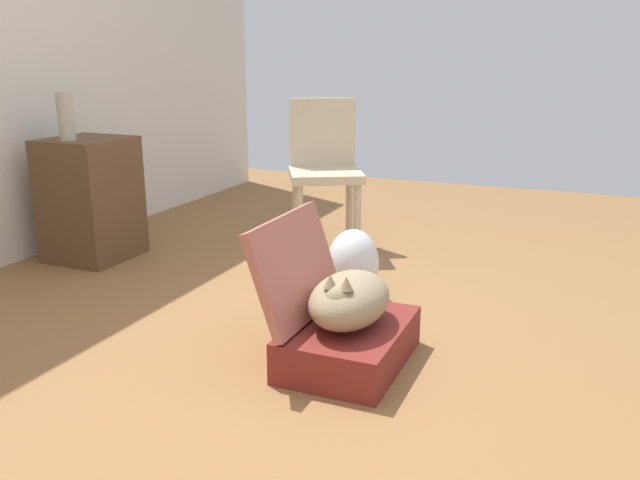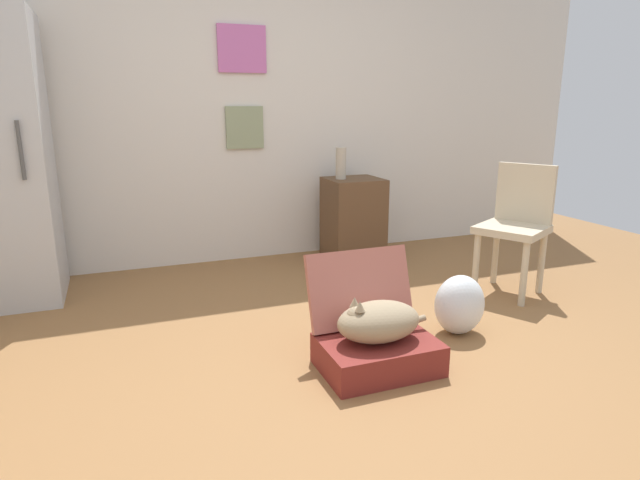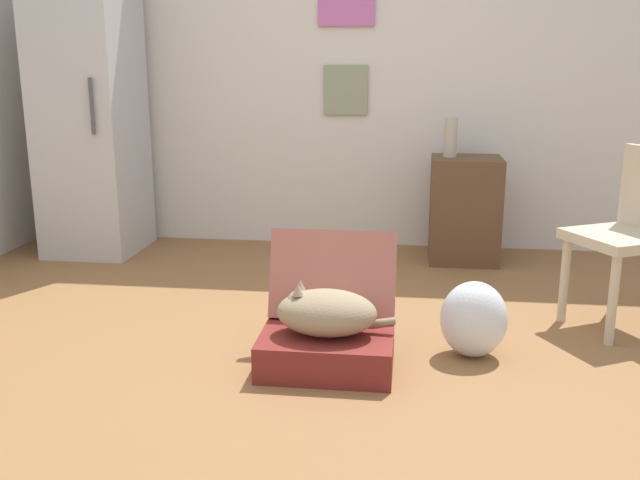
{
  "view_description": "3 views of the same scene",
  "coord_description": "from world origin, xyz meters",
  "px_view_note": "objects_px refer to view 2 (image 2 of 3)",
  "views": [
    {
      "loc": [
        -2.1,
        -0.78,
        1.13
      ],
      "look_at": [
        0.17,
        0.19,
        0.43
      ],
      "focal_mm": 36.74,
      "sensor_mm": 36.0,
      "label": 1
    },
    {
      "loc": [
        -1.09,
        -2.14,
        1.29
      ],
      "look_at": [
        -0.04,
        0.59,
        0.54
      ],
      "focal_mm": 29.81,
      "sensor_mm": 36.0,
      "label": 2
    },
    {
      "loc": [
        0.37,
        -2.77,
        1.28
      ],
      "look_at": [
        -0.02,
        0.31,
        0.5
      ],
      "focal_mm": 39.34,
      "sensor_mm": 36.0,
      "label": 3
    }
  ],
  "objects_px": {
    "refrigerator": "(0,162)",
    "chair": "(516,223)",
    "plastic_bag_white": "(459,305)",
    "side_table": "(353,219)",
    "vase_tall": "(341,163)",
    "suitcase_base": "(378,354)",
    "cat": "(378,321)"
  },
  "relations": [
    {
      "from": "suitcase_base",
      "to": "vase_tall",
      "type": "relative_size",
      "value": 2.22
    },
    {
      "from": "refrigerator",
      "to": "chair",
      "type": "bearing_deg",
      "value": -18.79
    },
    {
      "from": "chair",
      "to": "suitcase_base",
      "type": "bearing_deg",
      "value": -92.25
    },
    {
      "from": "suitcase_base",
      "to": "side_table",
      "type": "relative_size",
      "value": 0.82
    },
    {
      "from": "cat",
      "to": "side_table",
      "type": "height_order",
      "value": "side_table"
    },
    {
      "from": "suitcase_base",
      "to": "cat",
      "type": "height_order",
      "value": "cat"
    },
    {
      "from": "vase_tall",
      "to": "chair",
      "type": "relative_size",
      "value": 0.29
    },
    {
      "from": "vase_tall",
      "to": "plastic_bag_white",
      "type": "bearing_deg",
      "value": -88.38
    },
    {
      "from": "plastic_bag_white",
      "to": "cat",
      "type": "bearing_deg",
      "value": -160.94
    },
    {
      "from": "cat",
      "to": "side_table",
      "type": "distance_m",
      "value": 1.97
    },
    {
      "from": "side_table",
      "to": "cat",
      "type": "bearing_deg",
      "value": -111.02
    },
    {
      "from": "chair",
      "to": "vase_tall",
      "type": "bearing_deg",
      "value": -173.31
    },
    {
      "from": "plastic_bag_white",
      "to": "side_table",
      "type": "height_order",
      "value": "side_table"
    },
    {
      "from": "plastic_bag_white",
      "to": "side_table",
      "type": "bearing_deg",
      "value": 87.66
    },
    {
      "from": "plastic_bag_white",
      "to": "side_table",
      "type": "distance_m",
      "value": 1.63
    },
    {
      "from": "cat",
      "to": "refrigerator",
      "type": "xyz_separation_m",
      "value": [
        -1.82,
        1.79,
        0.67
      ]
    },
    {
      "from": "plastic_bag_white",
      "to": "refrigerator",
      "type": "bearing_deg",
      "value": 147.52
    },
    {
      "from": "suitcase_base",
      "to": "chair",
      "type": "relative_size",
      "value": 0.64
    },
    {
      "from": "plastic_bag_white",
      "to": "refrigerator",
      "type": "distance_m",
      "value": 3.01
    },
    {
      "from": "chair",
      "to": "plastic_bag_white",
      "type": "bearing_deg",
      "value": -87.12
    },
    {
      "from": "side_table",
      "to": "plastic_bag_white",
      "type": "bearing_deg",
      "value": -92.34
    },
    {
      "from": "refrigerator",
      "to": "vase_tall",
      "type": "relative_size",
      "value": 7.27
    },
    {
      "from": "suitcase_base",
      "to": "refrigerator",
      "type": "bearing_deg",
      "value": 135.62
    },
    {
      "from": "suitcase_base",
      "to": "cat",
      "type": "bearing_deg",
      "value": 176.65
    },
    {
      "from": "plastic_bag_white",
      "to": "side_table",
      "type": "xyz_separation_m",
      "value": [
        0.07,
        1.62,
        0.17
      ]
    },
    {
      "from": "vase_tall",
      "to": "cat",
      "type": "bearing_deg",
      "value": -107.8
    },
    {
      "from": "suitcase_base",
      "to": "side_table",
      "type": "bearing_deg",
      "value": 69.14
    },
    {
      "from": "plastic_bag_white",
      "to": "vase_tall",
      "type": "bearing_deg",
      "value": 91.62
    },
    {
      "from": "suitcase_base",
      "to": "chair",
      "type": "xyz_separation_m",
      "value": [
        1.4,
        0.69,
        0.42
      ]
    },
    {
      "from": "refrigerator",
      "to": "chair",
      "type": "xyz_separation_m",
      "value": [
        3.23,
        -1.1,
        -0.43
      ]
    },
    {
      "from": "plastic_bag_white",
      "to": "vase_tall",
      "type": "height_order",
      "value": "vase_tall"
    },
    {
      "from": "plastic_bag_white",
      "to": "chair",
      "type": "bearing_deg",
      "value": 31.25
    }
  ]
}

